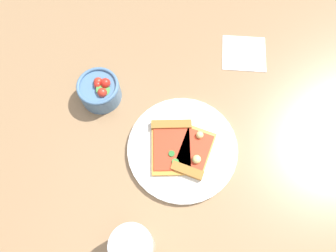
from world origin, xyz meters
The scene contains 7 objects.
ground_plane centered at (0.00, 0.00, 0.00)m, with size 2.40×2.40×0.00m, color #93704C.
plate centered at (0.00, -0.02, 0.01)m, with size 0.26×0.26×0.01m, color white.
pizza_slice_near centered at (0.03, -0.03, 0.02)m, with size 0.10×0.13×0.03m.
pizza_slice_far centered at (-0.03, -0.01, 0.02)m, with size 0.10×0.14×0.02m.
salad_bowl centered at (-0.21, 0.11, 0.03)m, with size 0.10×0.10×0.07m.
soda_glass centered at (-0.09, -0.23, 0.05)m, with size 0.08×0.08×0.11m.
paper_napkin centered at (0.15, 0.26, 0.00)m, with size 0.11×0.11×0.00m, color white.
Camera 1 is at (-0.02, -0.24, 0.72)m, focal length 34.19 mm.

